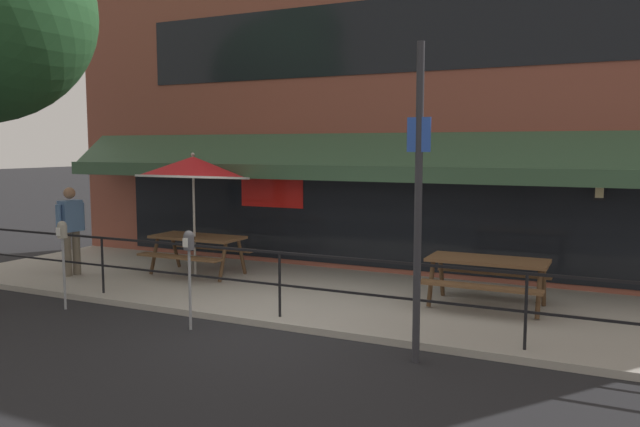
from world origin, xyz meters
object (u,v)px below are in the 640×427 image
at_px(picnic_table_centre, 487,269).
at_px(street_sign_pole, 418,201).
at_px(parking_meter_far, 189,250).
at_px(picnic_table_left, 198,244).
at_px(pedestrian_walking, 71,226).
at_px(patio_umbrella_left, 193,168).
at_px(parking_meter_near, 62,238).

distance_m(picnic_table_centre, street_sign_pole, 2.92).
xyz_separation_m(parking_meter_far, street_sign_pole, (3.28, 0.08, 0.80)).
xyz_separation_m(picnic_table_left, street_sign_pole, (5.21, -2.69, 1.24)).
bearing_deg(pedestrian_walking, parking_meter_far, -22.24).
bearing_deg(picnic_table_left, picnic_table_centre, -0.74).
bearing_deg(picnic_table_centre, pedestrian_walking, -172.42).
distance_m(parking_meter_far, street_sign_pole, 3.37).
distance_m(patio_umbrella_left, parking_meter_near, 2.89).
relative_size(picnic_table_centre, pedestrian_walking, 1.05).
bearing_deg(parking_meter_far, picnic_table_left, 124.87).
distance_m(pedestrian_walking, parking_meter_near, 2.29).
bearing_deg(parking_meter_near, patio_umbrella_left, 77.93).
bearing_deg(pedestrian_walking, parking_meter_near, -45.61).
relative_size(patio_umbrella_left, street_sign_pole, 0.63).
xyz_separation_m(parking_meter_near, parking_meter_far, (2.50, -0.04, 0.00)).
relative_size(picnic_table_left, picnic_table_centre, 1.00).
height_order(picnic_table_centre, parking_meter_far, parking_meter_far).
height_order(picnic_table_centre, street_sign_pole, street_sign_pole).
xyz_separation_m(patio_umbrella_left, street_sign_pole, (5.21, -2.60, -0.23)).
height_order(patio_umbrella_left, parking_meter_far, patio_umbrella_left).
relative_size(picnic_table_centre, parking_meter_far, 1.27).
height_order(picnic_table_centre, pedestrian_walking, pedestrian_walking).
height_order(picnic_table_left, picnic_table_centre, same).
bearing_deg(parking_meter_far, street_sign_pole, 1.43).
xyz_separation_m(patio_umbrella_left, parking_meter_far, (1.93, -2.68, -1.03)).
relative_size(parking_meter_far, street_sign_pole, 0.38).
xyz_separation_m(picnic_table_centre, parking_meter_near, (-6.11, -2.66, 0.44)).
bearing_deg(patio_umbrella_left, picnic_table_centre, 0.19).
xyz_separation_m(patio_umbrella_left, parking_meter_near, (-0.56, -2.64, -1.03)).
bearing_deg(picnic_table_left, pedestrian_walking, -153.10).
relative_size(picnic_table_centre, street_sign_pole, 0.48).
xyz_separation_m(picnic_table_centre, parking_meter_far, (-3.61, -2.70, 0.44)).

